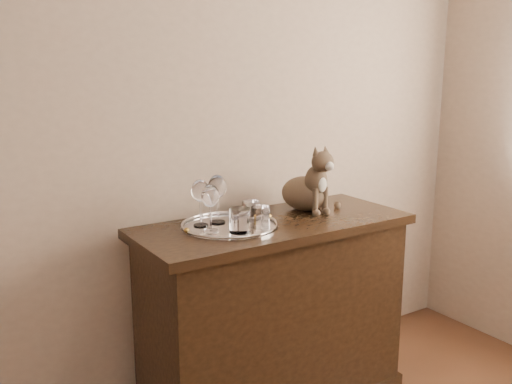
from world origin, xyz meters
TOP-DOWN VIEW (x-y plane):
  - wall_back at (0.00, 2.25)m, footprint 4.00×0.10m
  - sideboard at (0.60, 1.94)m, footprint 1.20×0.50m
  - tray at (0.39, 1.96)m, footprint 0.40×0.40m
  - wine_glass_a at (0.30, 2.03)m, footprint 0.07×0.07m
  - wine_glass_b at (0.38, 2.03)m, footprint 0.08×0.08m
  - wine_glass_c at (0.29, 1.93)m, footprint 0.07×0.07m
  - tumbler_a at (0.49, 1.87)m, footprint 0.08×0.08m
  - tumbler_b at (0.38, 1.86)m, footprint 0.09×0.09m
  - tumbler_c at (0.51, 1.99)m, footprint 0.07×0.07m
  - cat at (0.84, 2.03)m, footprint 0.31×0.29m

SIDE VIEW (x-z plane):
  - sideboard at x=0.60m, z-range 0.00..0.85m
  - tray at x=0.39m, z-range 0.85..0.86m
  - tumbler_c at x=0.51m, z-range 0.86..0.94m
  - tumbler_a at x=0.49m, z-range 0.86..0.94m
  - tumbler_b at x=0.38m, z-range 0.86..0.95m
  - wine_glass_c at x=0.29m, z-range 0.86..1.05m
  - wine_glass_a at x=0.30m, z-range 0.86..1.05m
  - wine_glass_b at x=0.38m, z-range 0.86..1.06m
  - cat at x=0.84m, z-range 0.85..1.16m
  - wall_back at x=0.00m, z-range 0.00..2.70m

